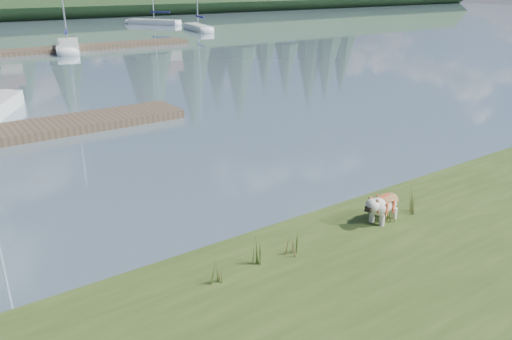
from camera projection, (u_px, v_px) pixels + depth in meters
bulldog at (384, 203)px, 9.91m from camera, size 1.01×0.51×0.60m
dock_far at (14, 52)px, 34.61m from camera, size 26.00×2.20×0.30m
sailboat_bg_3 at (68, 44)px, 37.41m from camera, size 3.35×7.49×10.90m
sailboat_bg_4 at (196, 27)px, 51.43m from camera, size 2.60×6.97×10.21m
sailboat_bg_5 at (150, 22)px, 57.80m from camera, size 5.21×6.62×10.25m
weed_0 at (261, 253)px, 8.43m from camera, size 0.17×0.14×0.53m
weed_1 at (294, 243)px, 8.71m from camera, size 0.17×0.14×0.56m
weed_2 at (383, 209)px, 9.99m from camera, size 0.17×0.14×0.55m
weed_3 at (218, 274)px, 7.87m from camera, size 0.17×0.14×0.47m
weed_4 at (390, 213)px, 9.96m from camera, size 0.17×0.14×0.41m
weed_5 at (411, 201)px, 10.27m from camera, size 0.17×0.14×0.66m
mud_lip at (227, 256)px, 9.30m from camera, size 60.00×0.50×0.14m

